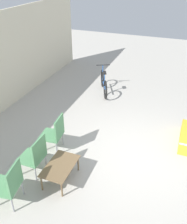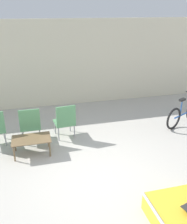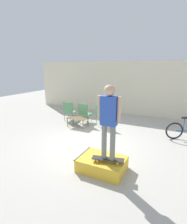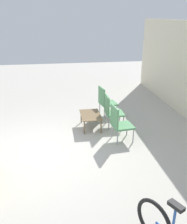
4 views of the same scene
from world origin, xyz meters
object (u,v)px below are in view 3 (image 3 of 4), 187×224
at_px(patio_chair_center, 84,112).
at_px(patio_chair_right, 102,115).
at_px(person_skater, 109,116).
at_px(coffee_table, 78,119).
at_px(skate_ramp_box, 102,164).
at_px(skateboard_on_ramp, 108,159).
at_px(patio_chair_left, 69,110).

xyz_separation_m(patio_chair_center, patio_chair_right, (0.92, 0.00, 0.00)).
bearing_deg(patio_chair_center, person_skater, 126.61).
distance_m(person_skater, coffee_table, 4.07).
distance_m(skate_ramp_box, coffee_table, 3.69).
bearing_deg(skateboard_on_ramp, patio_chair_left, 122.00).
distance_m(patio_chair_center, patio_chair_right, 0.92).
bearing_deg(patio_chair_right, coffee_table, 28.24).
height_order(patio_chair_left, patio_chair_right, same).
xyz_separation_m(skateboard_on_ramp, patio_chair_center, (-2.63, 3.51, 0.09)).
height_order(skateboard_on_ramp, patio_chair_center, patio_chair_center).
relative_size(skate_ramp_box, patio_chair_left, 1.26).
xyz_separation_m(coffee_table, patio_chair_left, (-0.89, 0.63, 0.15)).
height_order(patio_chair_center, patio_chair_right, same).
xyz_separation_m(person_skater, patio_chair_right, (-1.72, 3.51, -1.02)).
relative_size(coffee_table, patio_chair_center, 0.95).
height_order(skateboard_on_ramp, patio_chair_right, patio_chair_right).
xyz_separation_m(skate_ramp_box, person_skater, (0.21, -0.11, 1.37)).
relative_size(person_skater, patio_chair_left, 1.90).
bearing_deg(skate_ramp_box, person_skater, -27.50).
relative_size(skate_ramp_box, patio_chair_right, 1.26).
bearing_deg(patio_chair_left, person_skater, 125.34).
relative_size(patio_chair_left, patio_chair_center, 1.00).
xyz_separation_m(skate_ramp_box, patio_chair_center, (-2.42, 3.40, 0.35)).
height_order(skateboard_on_ramp, patio_chair_left, patio_chair_left).
bearing_deg(patio_chair_center, patio_chair_right, 179.76).
distance_m(skate_ramp_box, patio_chair_center, 4.19).
bearing_deg(skateboard_on_ramp, person_skater, -13.10).
xyz_separation_m(skate_ramp_box, skateboard_on_ramp, (0.21, -0.11, 0.26)).
height_order(person_skater, patio_chair_right, person_skater).
bearing_deg(patio_chair_left, coffee_table, 135.06).
bearing_deg(person_skater, skate_ramp_box, 150.82).
bearing_deg(patio_chair_right, person_skater, 109.99).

